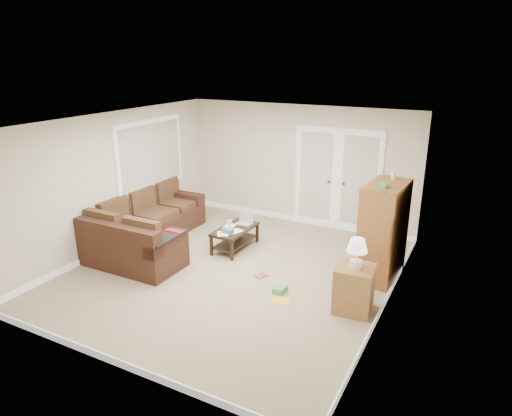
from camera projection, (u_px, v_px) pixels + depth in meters
The scene contains 17 objects.
floor at pixel (234, 271), 7.64m from camera, with size 5.50×5.50×0.00m, color tan.
ceiling at pixel (231, 121), 6.84m from camera, with size 5.00×5.50×0.02m, color white.
wall_left at pixel (114, 181), 8.33m from camera, with size 0.02×5.50×2.50m, color beige.
wall_right at pixel (392, 227), 6.14m from camera, with size 0.02×5.50×2.50m, color beige.
wall_back at pixel (299, 165), 9.55m from camera, with size 5.00×0.02×2.50m, color beige.
wall_front at pixel (104, 269), 4.93m from camera, with size 5.00×0.02×2.50m, color beige.
baseboards at pixel (234, 269), 7.62m from camera, with size 5.00×5.50×0.10m, color white, non-canonical shape.
french_doors at pixel (337, 180), 9.21m from camera, with size 1.80×0.05×2.13m.
window_left at pixel (151, 155), 9.06m from camera, with size 0.05×1.92×1.42m.
sectional_sofa at pixel (143, 231), 8.46m from camera, with size 1.86×2.78×0.86m.
coffee_table at pixel (236, 237), 8.48m from camera, with size 0.53×1.02×0.69m.
tv_armoire at pixel (383, 231), 7.23m from camera, with size 0.62×1.03×1.70m.
side_cabinet at pixel (354, 285), 6.38m from camera, with size 0.56×0.56×1.09m.
space_heater at pixel (380, 235), 8.73m from camera, with size 0.13×0.11×0.32m, color silver.
floor_magazine at pixel (280, 300), 6.74m from camera, with size 0.28×0.22×0.01m, color gold.
floor_greenbox at pixel (280, 289), 6.97m from camera, with size 0.17×0.22×0.09m, color #469A5F.
floor_book at pixel (258, 274), 7.53m from camera, with size 0.15×0.21×0.02m, color brown.
Camera 1 is at (3.53, -5.94, 3.46)m, focal length 32.00 mm.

